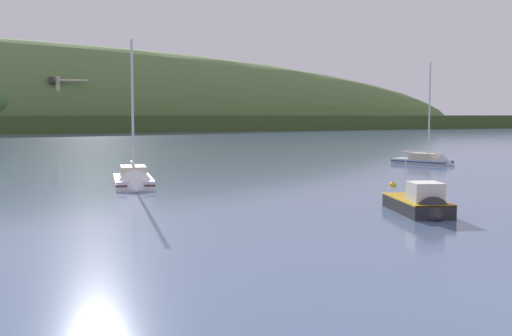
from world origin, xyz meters
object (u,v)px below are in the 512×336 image
fishing_boat_moored (421,207)px  mooring_buoy_midchannel (393,186)px  sailboat_near_mooring (134,184)px  sailboat_midwater_white (429,163)px  dockside_crane (59,106)px

fishing_boat_moored → mooring_buoy_midchannel: size_ratio=9.76×
mooring_buoy_midchannel → sailboat_near_mooring: bearing=155.8°
sailboat_near_mooring → sailboat_midwater_white: sailboat_midwater_white is taller
dockside_crane → sailboat_midwater_white: (10.96, -149.36, -7.91)m
dockside_crane → sailboat_midwater_white: bearing=-78.7°
sailboat_midwater_white → mooring_buoy_midchannel: sailboat_midwater_white is taller
sailboat_near_mooring → mooring_buoy_midchannel: size_ratio=18.41×
sailboat_near_mooring → fishing_boat_moored: size_ratio=1.89×
sailboat_near_mooring → sailboat_midwater_white: size_ratio=0.99×
dockside_crane → mooring_buoy_midchannel: dockside_crane is taller
dockside_crane → sailboat_near_mooring: dockside_crane is taller
fishing_boat_moored → sailboat_near_mooring: bearing=-130.6°
sailboat_midwater_white → sailboat_near_mooring: bearing=-97.7°
sailboat_near_mooring → fishing_boat_moored: bearing=41.0°
dockside_crane → fishing_boat_moored: 176.44m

